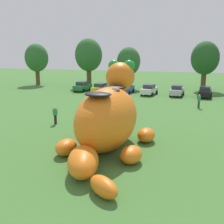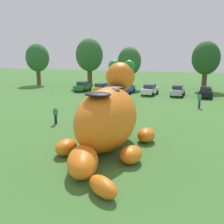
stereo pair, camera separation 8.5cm
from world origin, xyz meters
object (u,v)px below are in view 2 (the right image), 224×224
(car_green, at_px, (83,86))
(car_yellow, at_px, (102,88))
(spectator_near_inflatable, at_px, (200,101))
(car_white, at_px, (150,90))
(spectator_mid_field, at_px, (56,115))
(car_silver, at_px, (178,91))
(car_blue, at_px, (127,88))
(giant_inflatable_creature, at_px, (108,117))
(car_black, at_px, (206,92))

(car_green, xyz_separation_m, car_yellow, (3.96, -1.30, 0.00))
(car_green, distance_m, spectator_near_inflatable, 21.63)
(car_white, relative_size, spectator_mid_field, 2.51)
(spectator_mid_field, bearing_deg, car_green, 107.49)
(car_yellow, bearing_deg, car_silver, 4.55)
(car_blue, height_order, spectator_mid_field, car_blue)
(spectator_mid_field, bearing_deg, giant_inflatable_creature, -33.59)
(car_yellow, height_order, spectator_near_inflatable, car_yellow)
(giant_inflatable_creature, relative_size, car_white, 2.74)
(spectator_near_inflatable, bearing_deg, car_blue, 141.51)
(giant_inflatable_creature, distance_m, car_black, 26.07)
(car_green, relative_size, car_yellow, 0.98)
(giant_inflatable_creature, height_order, spectator_near_inflatable, giant_inflatable_creature)
(giant_inflatable_creature, relative_size, spectator_mid_field, 6.88)
(giant_inflatable_creature, bearing_deg, car_green, 117.75)
(giant_inflatable_creature, bearing_deg, car_blue, 102.05)
(car_black, bearing_deg, car_white, -179.26)
(car_white, bearing_deg, car_silver, 4.04)
(spectator_near_inflatable, xyz_separation_m, spectator_mid_field, (-12.96, -11.92, 0.00))
(spectator_near_inflatable, bearing_deg, car_white, 131.82)
(car_silver, distance_m, spectator_near_inflatable, 9.42)
(car_yellow, relative_size, spectator_mid_field, 2.52)
(car_yellow, relative_size, car_white, 1.00)
(car_yellow, height_order, spectator_mid_field, car_yellow)
(car_black, relative_size, spectator_mid_field, 2.47)
(car_green, height_order, spectator_mid_field, car_green)
(car_green, bearing_deg, car_silver, -1.13)
(car_yellow, bearing_deg, giant_inflatable_creature, -68.63)
(car_green, relative_size, car_silver, 1.01)
(car_white, height_order, spectator_mid_field, car_white)
(car_green, xyz_separation_m, car_white, (11.98, -0.63, 0.00))
(car_silver, bearing_deg, car_white, -175.96)
(car_green, xyz_separation_m, spectator_mid_field, (6.64, -21.06, -0.01))
(car_white, relative_size, car_black, 1.02)
(car_yellow, relative_size, car_blue, 1.03)
(car_silver, bearing_deg, car_green, 178.87)
(car_white, bearing_deg, car_yellow, -175.18)
(car_black, bearing_deg, car_green, 178.55)
(car_blue, bearing_deg, car_green, -179.36)
(car_yellow, xyz_separation_m, car_white, (8.02, 0.68, 0.00))
(giant_inflatable_creature, distance_m, car_green, 28.96)
(spectator_mid_field, bearing_deg, car_blue, 86.35)
(car_blue, distance_m, car_white, 4.06)
(car_yellow, bearing_deg, car_white, 4.82)
(giant_inflatable_creature, xyz_separation_m, car_black, (6.99, 25.08, -1.37))
(car_black, bearing_deg, car_silver, 177.28)
(car_green, relative_size, car_white, 0.99)
(car_black, distance_m, spectator_mid_field, 24.76)
(car_blue, relative_size, car_white, 0.97)
(giant_inflatable_creature, height_order, car_yellow, giant_inflatable_creature)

